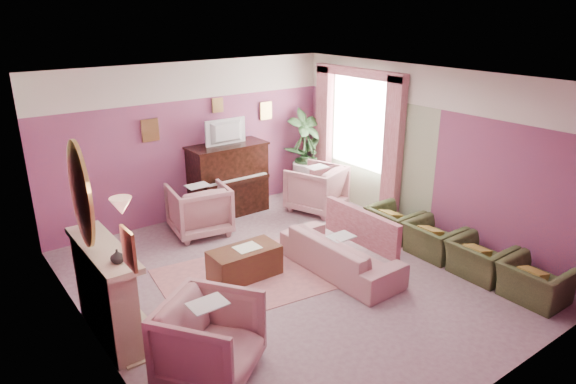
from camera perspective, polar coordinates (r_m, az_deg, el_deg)
floor at (r=7.50m, az=0.73°, el=-9.41°), size 5.50×6.00×0.01m
ceiling at (r=6.60m, az=0.83°, el=12.32°), size 5.50×6.00×0.01m
wall_back at (r=9.38m, az=-10.46°, el=5.56°), size 5.50×0.02×2.80m
wall_front at (r=5.08m, az=22.02°, el=-8.25°), size 5.50×0.02×2.80m
wall_left at (r=5.80m, az=-21.45°, el=-4.62°), size 0.02×6.00×2.80m
wall_right at (r=8.79m, az=15.21°, el=4.23°), size 0.02×6.00×2.80m
picture_rail_band at (r=9.17m, az=-10.86°, el=12.07°), size 5.50×0.01×0.65m
stripe_panel at (r=9.69m, az=9.01°, el=4.11°), size 0.01×3.00×2.15m
fireplace_surround at (r=6.38m, az=-19.60°, el=-10.65°), size 0.30×1.40×1.10m
fireplace_inset at (r=6.48m, az=-18.60°, el=-11.58°), size 0.18×0.72×0.68m
fire_ember at (r=6.58m, az=-18.09°, el=-12.83°), size 0.06×0.54×0.10m
mantel_shelf at (r=6.13m, az=-19.95°, el=-5.97°), size 0.40×1.55×0.07m
hearth at (r=6.71m, az=-17.40°, el=-14.20°), size 0.55×1.50×0.02m
mirror_frame at (r=5.85m, az=-22.02°, el=-0.26°), size 0.04×0.72×1.20m
mirror_glass at (r=5.85m, az=-21.79°, el=-0.21°), size 0.01×0.60×1.06m
sconce_shade at (r=4.85m, az=-18.04°, el=-1.51°), size 0.20×0.20×0.16m
piano at (r=9.55m, az=-6.64°, el=1.31°), size 1.40×0.60×1.30m
piano_keyshelf at (r=9.24m, az=-5.56°, el=1.17°), size 1.30×0.12×0.06m
piano_keys at (r=9.22m, az=-5.57°, el=1.41°), size 1.20×0.08×0.02m
piano_top at (r=9.36m, az=-6.80°, el=5.15°), size 1.45×0.65×0.04m
television at (r=9.25m, az=-6.72°, el=6.82°), size 0.80×0.12×0.48m
print_back_left at (r=8.96m, az=-15.07°, el=6.65°), size 0.30×0.03×0.38m
print_back_right at (r=10.03m, az=-2.48°, el=9.01°), size 0.26×0.03×0.34m
print_back_mid at (r=9.45m, az=-7.84°, el=9.53°), size 0.22×0.03×0.26m
print_left_wall at (r=4.62m, az=-17.29°, el=-6.04°), size 0.03×0.28×0.36m
window_blind at (r=9.69m, az=8.00°, el=7.97°), size 0.03×1.40×1.80m
curtain_left at (r=9.11m, az=11.56°, el=4.41°), size 0.16×0.34×2.60m
curtain_right at (r=10.38m, az=4.02°, el=6.65°), size 0.16×0.34×2.60m
pelmet at (r=9.50m, az=7.90°, el=13.00°), size 0.16×2.20×0.16m
mantel_plant at (r=6.56m, az=-21.50°, el=-2.84°), size 0.16×0.16×0.28m
mantel_vase at (r=5.65m, az=-18.43°, el=-6.80°), size 0.16×0.16×0.16m
area_rug at (r=7.52m, az=-4.18°, el=-9.33°), size 2.71×2.11×0.01m
coffee_table at (r=7.42m, az=-4.84°, el=-7.86°), size 1.01×0.51×0.45m
table_paper at (r=7.34m, az=-4.56°, el=-6.16°), size 0.35×0.28×0.01m
sofa at (r=7.51m, az=5.86°, el=-6.08°), size 0.65×1.95×0.79m
sofa_throw at (r=7.68m, az=8.13°, el=-3.88°), size 0.10×1.48×0.54m
floral_armchair_left at (r=8.82m, az=-9.87°, el=-1.60°), size 0.92×0.92×0.96m
floral_armchair_right at (r=9.70m, az=3.18°, el=0.67°), size 0.92×0.92×0.96m
floral_armchair_front at (r=5.54m, az=-8.70°, el=-15.46°), size 0.92×0.92×0.96m
olive_chair_a at (r=7.52m, az=25.80°, el=-8.47°), size 0.57×0.81×0.70m
olive_chair_b at (r=7.87m, az=20.59°, el=-6.45°), size 0.57×0.81×0.70m
olive_chair_c at (r=8.28m, az=15.90°, el=-4.57°), size 0.57×0.81×0.70m
olive_chair_d at (r=8.75m, az=11.69°, el=-2.86°), size 0.57×0.81×0.70m
side_table at (r=10.49m, az=1.93°, el=1.43°), size 0.52×0.52×0.70m
side_plant_big at (r=10.34m, az=1.97°, el=4.16°), size 0.30×0.30×0.34m
side_plant_small at (r=10.34m, az=2.83°, el=3.99°), size 0.16×0.16×0.28m
palm_pot at (r=10.58m, az=1.84°, el=0.58°), size 0.34×0.34×0.34m
palm_plant at (r=10.32m, az=1.89°, el=5.24°), size 0.76×0.76×1.44m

